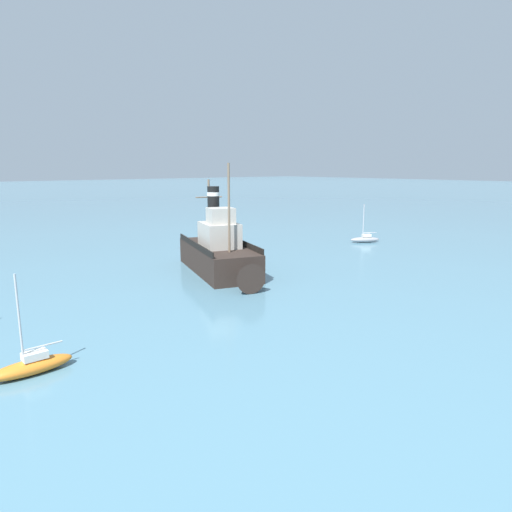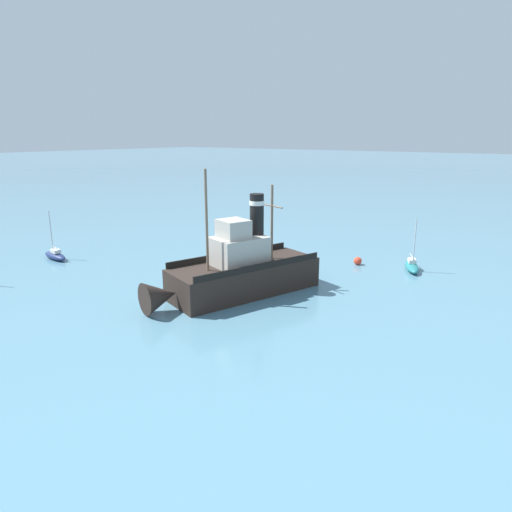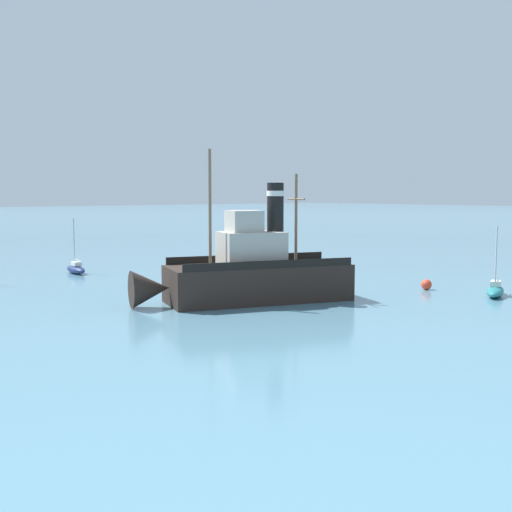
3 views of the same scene
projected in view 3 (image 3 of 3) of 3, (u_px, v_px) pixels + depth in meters
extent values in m
plane|color=teal|center=(264.00, 301.00, 42.37)|extent=(600.00, 600.00, 0.00)
cube|color=#2D231E|center=(258.00, 283.00, 42.36)|extent=(7.94, 12.77, 2.40)
cone|color=#2D231E|center=(150.00, 289.00, 39.81)|extent=(2.99, 3.02, 2.35)
cube|color=#B2ADA3|center=(251.00, 249.00, 41.96)|extent=(4.10, 4.74, 2.20)
cube|color=#B2ADA3|center=(244.00, 221.00, 41.61)|extent=(2.72, 2.59, 1.40)
cylinder|color=black|center=(275.00, 207.00, 42.30)|extent=(1.10, 1.10, 3.20)
cylinder|color=silver|center=(275.00, 193.00, 42.21)|extent=(1.16, 1.16, 0.35)
cylinder|color=#75604C|center=(210.00, 208.00, 40.71)|extent=(0.20, 0.20, 7.50)
cylinder|color=#75604C|center=(296.00, 219.00, 42.91)|extent=(0.20, 0.20, 6.00)
cylinder|color=#75604C|center=(296.00, 199.00, 42.78)|extent=(2.51, 0.93, 0.12)
cube|color=black|center=(271.00, 265.00, 40.22)|extent=(3.69, 10.86, 0.50)
cube|color=black|center=(247.00, 258.00, 44.23)|extent=(3.69, 10.86, 0.50)
ellipsoid|color=#23757A|center=(495.00, 291.00, 44.30)|extent=(2.67, 3.89, 0.70)
cube|color=silver|center=(496.00, 283.00, 44.43)|extent=(1.06, 1.27, 0.36)
cylinder|color=#B7B7BC|center=(496.00, 257.00, 43.79)|extent=(0.10, 0.10, 4.20)
cylinder|color=#B7B7BC|center=(496.00, 277.00, 44.76)|extent=(0.87, 1.65, 0.08)
ellipsoid|color=navy|center=(76.00, 269.00, 56.95)|extent=(3.90, 1.51, 0.70)
cube|color=silver|center=(76.00, 264.00, 56.73)|extent=(1.16, 0.76, 0.36)
cylinder|color=#B7B7BC|center=(74.00, 242.00, 56.96)|extent=(0.10, 0.10, 4.20)
cylinder|color=#B7B7BC|center=(78.00, 260.00, 56.36)|extent=(1.80, 0.27, 0.08)
sphere|color=red|center=(426.00, 285.00, 47.34)|extent=(0.77, 0.77, 0.77)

